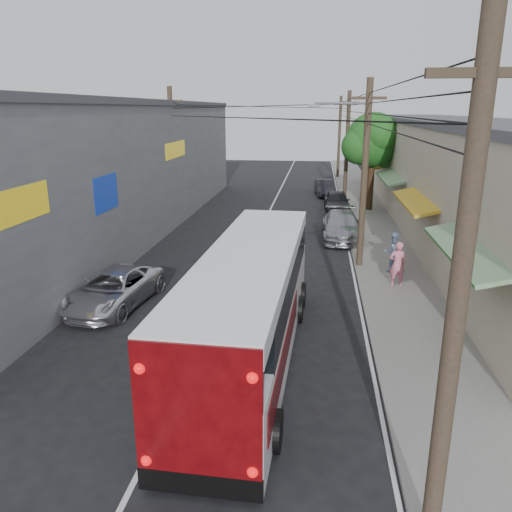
{
  "coord_description": "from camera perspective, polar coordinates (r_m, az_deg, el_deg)",
  "views": [
    {
      "loc": [
        3.26,
        -8.59,
        6.79
      ],
      "look_at": [
        1.15,
        8.33,
        1.74
      ],
      "focal_mm": 35.0,
      "sensor_mm": 36.0,
      "label": 1
    }
  ],
  "objects": [
    {
      "name": "parked_car_mid",
      "position": [
        34.84,
        9.25,
        6.2
      ],
      "size": [
        1.83,
        4.12,
        1.38
      ],
      "primitive_type": "imported",
      "rotation": [
        0.0,
        0.0,
        0.05
      ],
      "color": "#222327",
      "rests_on": "ground"
    },
    {
      "name": "sidewalk",
      "position": [
        29.55,
        13.22,
        2.89
      ],
      "size": [
        3.0,
        80.0,
        0.12
      ],
      "primitive_type": "cube",
      "color": "slate",
      "rests_on": "ground"
    },
    {
      "name": "utility_poles",
      "position": [
        29.04,
        6.94,
        11.12
      ],
      "size": [
        11.8,
        45.28,
        8.0
      ],
      "color": "#473828",
      "rests_on": "ground"
    },
    {
      "name": "parked_car_far",
      "position": [
        41.03,
        7.85,
        7.73
      ],
      "size": [
        1.73,
        4.01,
        1.28
      ],
      "primitive_type": "imported",
      "rotation": [
        0.0,
        0.0,
        0.1
      ],
      "color": "black",
      "rests_on": "ground"
    },
    {
      "name": "pedestrian_far",
      "position": [
        21.81,
        15.37,
        0.43
      ],
      "size": [
        0.94,
        0.79,
        1.71
      ],
      "primitive_type": "imported",
      "rotation": [
        0.0,
        0.0,
        3.33
      ],
      "color": "#839ABE",
      "rests_on": "sidewalk"
    },
    {
      "name": "building_right",
      "position": [
        31.76,
        21.4,
        8.81
      ],
      "size": [
        7.09,
        40.0,
        6.25
      ],
      "color": "#C3B29B",
      "rests_on": "ground"
    },
    {
      "name": "pedestrian_near",
      "position": [
        20.08,
        15.86,
        -0.87
      ],
      "size": [
        0.7,
        0.51,
        1.78
      ],
      "primitive_type": "imported",
      "rotation": [
        0.0,
        0.0,
        3.28
      ],
      "color": "pink",
      "rests_on": "sidewalk"
    },
    {
      "name": "street_tree",
      "position": [
        34.86,
        13.36,
        12.59
      ],
      "size": [
        4.4,
        4.0,
        6.6
      ],
      "color": "#3F2B19",
      "rests_on": "ground"
    },
    {
      "name": "building_left",
      "position": [
        29.24,
        -16.9,
        9.64
      ],
      "size": [
        7.2,
        36.0,
        7.25
      ],
      "color": "gray",
      "rests_on": "ground"
    },
    {
      "name": "jeepney",
      "position": [
        18.42,
        -15.94,
        -3.65
      ],
      "size": [
        2.69,
        4.87,
        1.29
      ],
      "primitive_type": "imported",
      "rotation": [
        0.0,
        0.0,
        -0.12
      ],
      "color": "silver",
      "rests_on": "ground"
    },
    {
      "name": "ground",
      "position": [
        11.43,
        -11.71,
        -20.34
      ],
      "size": [
        120.0,
        120.0,
        0.0
      ],
      "primitive_type": "plane",
      "color": "black",
      "rests_on": "ground"
    },
    {
      "name": "parked_suv",
      "position": [
        27.31,
        9.75,
        3.42
      ],
      "size": [
        2.04,
        4.97,
        1.44
      ],
      "primitive_type": "imported",
      "rotation": [
        0.0,
        0.0,
        0.01
      ],
      "color": "#97989E",
      "rests_on": "ground"
    },
    {
      "name": "coach_bus",
      "position": [
        13.8,
        -0.53,
        -5.39
      ],
      "size": [
        2.83,
        11.11,
        3.18
      ],
      "rotation": [
        0.0,
        0.0,
        -0.03
      ],
      "color": "white",
      "rests_on": "ground"
    }
  ]
}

